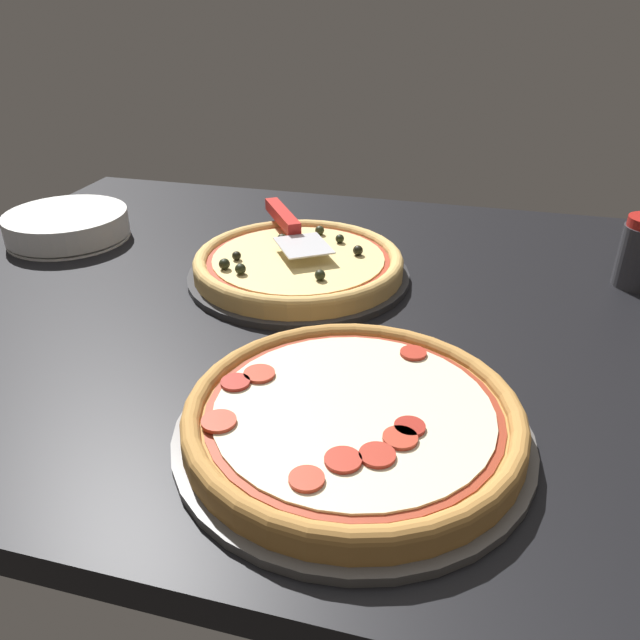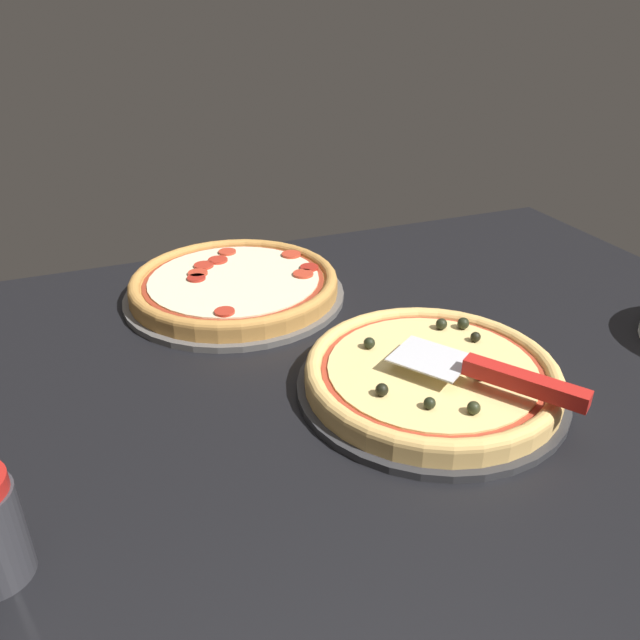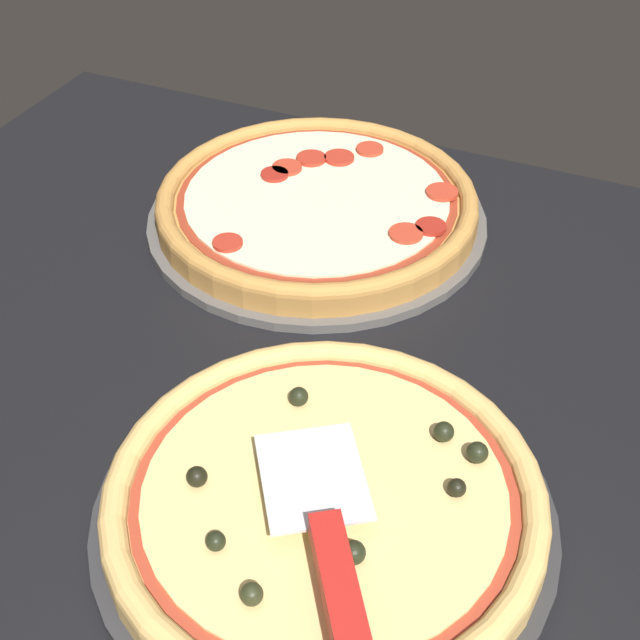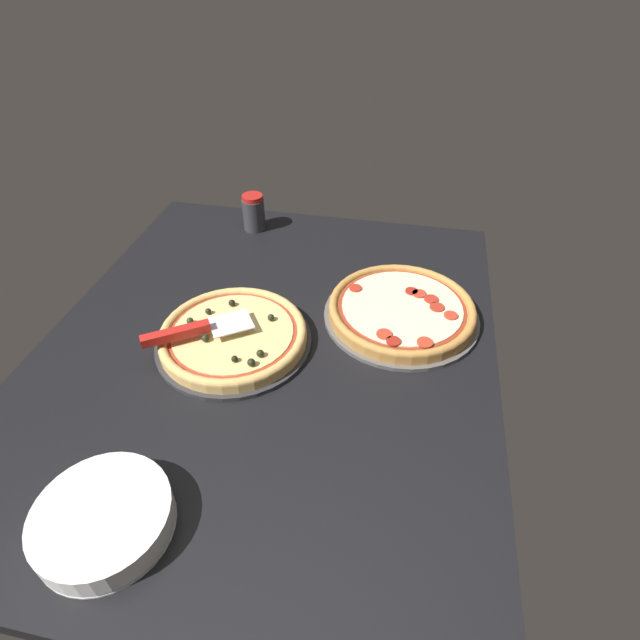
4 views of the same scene
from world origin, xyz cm
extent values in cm
cube|color=black|center=(0.00, 0.00, -1.80)|extent=(122.94, 100.42, 3.60)
cylinder|color=#2D2D30|center=(0.70, -7.25, 0.50)|extent=(34.61, 34.61, 1.00)
cylinder|color=#DBAD60|center=(0.70, -7.25, 2.05)|extent=(32.54, 32.54, 2.11)
torus|color=#DBAD60|center=(0.70, -7.25, 3.11)|extent=(32.54, 32.54, 2.09)
cylinder|color=#A33823|center=(0.70, -7.25, 3.18)|extent=(28.28, 28.28, 0.15)
cylinder|color=#E5C67A|center=(0.70, -7.25, 3.31)|extent=(26.68, 26.68, 0.40)
sphere|color=black|center=(-4.11, -14.70, 4.22)|extent=(1.41, 1.41, 1.41)
sphere|color=black|center=(9.94, 0.43, 4.34)|extent=(1.66, 1.66, 1.66)
sphere|color=black|center=(-8.04, -10.39, 4.29)|extent=(1.57, 1.57, 1.57)
sphere|color=black|center=(4.82, -11.86, 4.35)|extent=(1.68, 1.68, 1.68)
sphere|color=black|center=(7.01, 1.00, 4.31)|extent=(1.61, 1.61, 1.61)
sphere|color=black|center=(-4.70, -0.07, 4.28)|extent=(1.55, 1.55, 1.55)
sphere|color=#282D19|center=(-0.20, -17.39, 4.28)|extent=(1.55, 1.55, 1.55)
sphere|color=black|center=(9.50, -3.70, 4.21)|extent=(1.39, 1.39, 1.39)
cylinder|color=#565451|center=(-15.80, 28.58, 0.50)|extent=(36.55, 36.55, 1.00)
cylinder|color=#B77F3D|center=(-15.80, 28.58, 2.10)|extent=(34.36, 34.36, 2.19)
torus|color=#B77F3D|center=(-15.80, 28.58, 3.19)|extent=(34.36, 34.36, 1.98)
cylinder|color=maroon|center=(-15.80, 28.58, 3.27)|extent=(29.87, 29.87, 0.15)
cylinder|color=beige|center=(-15.80, 28.58, 3.39)|extent=(28.18, 28.18, 0.40)
cylinder|color=#AD2D1E|center=(-16.58, 36.55, 3.79)|extent=(3.40, 3.40, 0.40)
cylinder|color=maroon|center=(-21.67, 30.37, 3.79)|extent=(3.03, 3.03, 0.40)
cylinder|color=#AD2D1E|center=(-20.25, 16.91, 3.79)|extent=(3.02, 3.02, 0.40)
cylinder|color=#B73823|center=(-3.75, 34.29, 3.79)|extent=(3.45, 3.45, 0.40)
cylinder|color=maroon|center=(-2.81, 27.66, 3.79)|extent=(3.14, 3.14, 0.40)
cylinder|color=#B73823|center=(-4.70, 25.49, 3.79)|extent=(3.43, 3.43, 0.40)
cylinder|color=#B73823|center=(-14.12, 39.71, 3.79)|extent=(3.14, 3.14, 0.40)
cylinder|color=#B73823|center=(-21.04, 32.24, 3.79)|extent=(3.32, 3.32, 0.40)
cylinder|color=#AD2D1E|center=(-19.40, 35.14, 3.79)|extent=(3.36, 3.36, 0.40)
cube|color=silver|center=(-0.01, -7.75, 5.31)|extent=(11.11, 11.59, 0.24)
cube|color=red|center=(6.55, -17.48, 6.19)|extent=(9.88, 13.19, 2.00)
camera|label=1|loc=(-25.58, 78.19, 41.24)|focal=35.00mm
camera|label=2|loc=(-37.17, -64.15, 46.27)|focal=35.00mm
camera|label=3|loc=(16.96, -45.01, 54.68)|focal=50.00mm
camera|label=4|loc=(77.65, 27.91, 75.57)|focal=28.00mm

